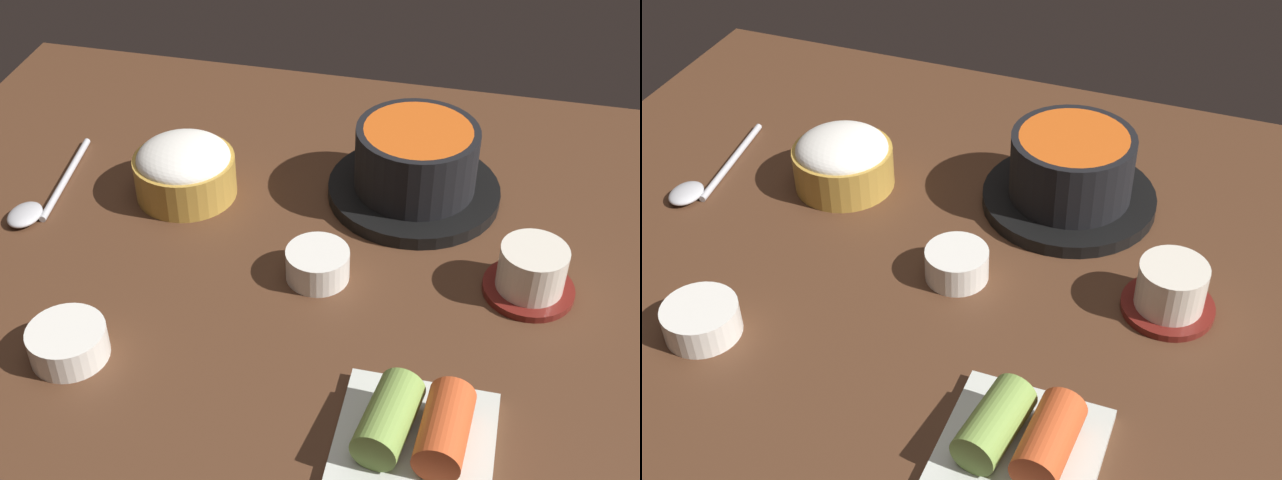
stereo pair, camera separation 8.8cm
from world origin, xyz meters
TOP-DOWN VIEW (x-y plane):
  - dining_table at (0.00, 0.00)cm, footprint 100.00×76.00cm
  - stone_pot at (9.78, 11.83)cm, footprint 19.62×19.62cm
  - rice_bowl at (-15.82, 6.59)cm, footprint 11.56×11.56cm
  - tea_cup_with_saucer at (23.43, -1.69)cm, footprint 9.20×9.20cm
  - banchan_cup_center at (2.28, -4.25)cm, footprint 6.55×6.55cm
  - kimchi_plate at (15.11, -23.43)cm, footprint 13.20×13.20cm
  - side_bowl_near at (-17.55, -20.22)cm, footprint 7.33×7.33cm
  - spoon at (-31.20, 0.24)cm, footprint 4.22×18.40cm

SIDE VIEW (x-z plane):
  - dining_table at x=0.00cm, z-range 0.00..2.00cm
  - spoon at x=-31.20cm, z-range 1.94..3.29cm
  - side_bowl_near at x=-17.55cm, z-range 2.12..5.31cm
  - banchan_cup_center at x=2.28cm, z-range 2.12..5.43cm
  - kimchi_plate at x=15.11cm, z-range 1.48..6.48cm
  - tea_cup_with_saucer at x=23.43cm, z-range 1.86..7.36cm
  - rice_bowl at x=-15.82cm, z-range 1.99..8.83cm
  - stone_pot at x=9.78cm, z-range 1.62..10.62cm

